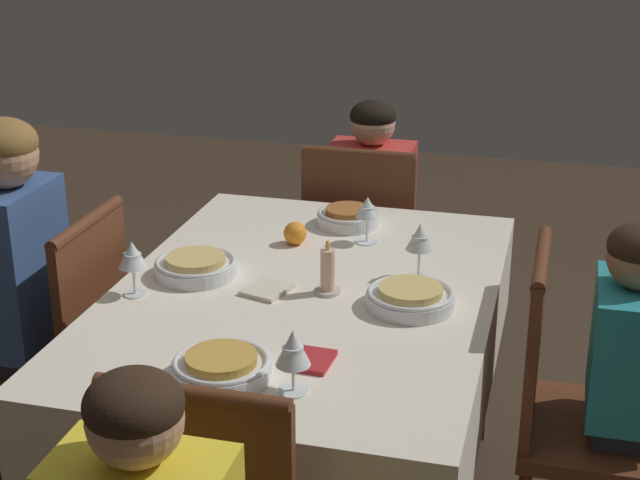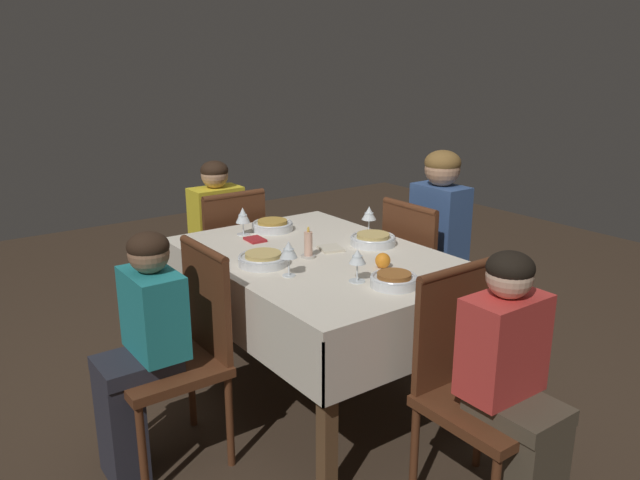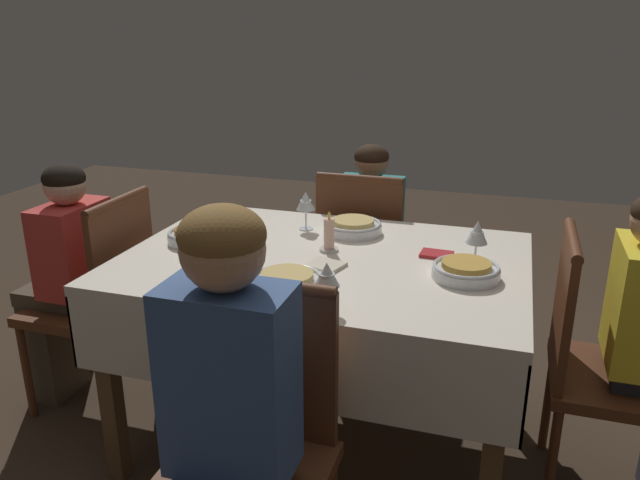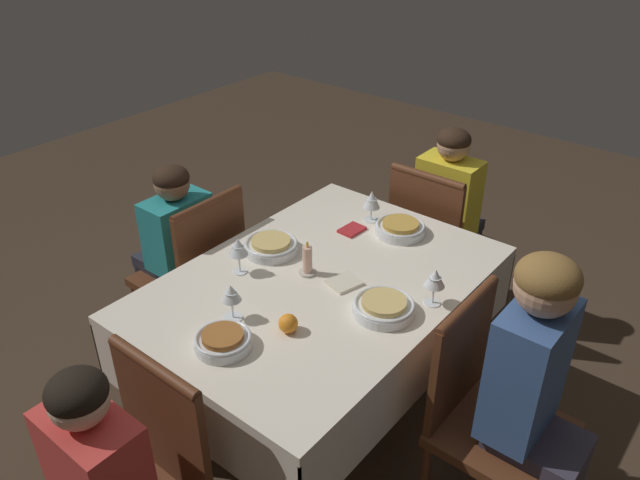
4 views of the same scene
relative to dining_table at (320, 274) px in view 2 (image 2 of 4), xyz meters
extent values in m
plane|color=#3D2D21|center=(0.00, 0.00, -0.67)|extent=(8.00, 8.00, 0.00)
cube|color=silver|center=(0.00, 0.00, 0.08)|extent=(1.41, 0.99, 0.04)
cube|color=silver|center=(0.00, 0.49, -0.07)|extent=(1.41, 0.01, 0.25)
cube|color=silver|center=(0.00, -0.49, -0.07)|extent=(1.41, 0.01, 0.25)
cube|color=silver|center=(0.70, 0.00, -0.07)|extent=(0.01, 0.99, 0.25)
cube|color=silver|center=(-0.70, 0.00, -0.07)|extent=(0.01, 0.99, 0.25)
cube|color=brown|center=(0.63, 0.43, -0.30)|extent=(0.06, 0.06, 0.73)
cube|color=brown|center=(-0.63, 0.43, -0.30)|extent=(0.06, 0.06, 0.73)
cube|color=brown|center=(0.63, -0.43, -0.30)|extent=(0.06, 0.06, 0.73)
cube|color=brown|center=(-0.63, -0.43, -0.30)|extent=(0.06, 0.06, 0.73)
cube|color=#562D19|center=(-0.03, 0.80, -0.23)|extent=(0.42, 0.42, 0.04)
cube|color=#562D19|center=(-0.03, 0.60, 0.01)|extent=(0.39, 0.03, 0.45)
cylinder|color=#562D19|center=(-0.03, 0.60, 0.24)|extent=(0.38, 0.04, 0.04)
cylinder|color=#562D19|center=(0.16, 0.98, -0.46)|extent=(0.03, 0.03, 0.42)
cylinder|color=#562D19|center=(-0.21, 0.98, -0.46)|extent=(0.03, 0.03, 0.42)
cylinder|color=#562D19|center=(0.16, 0.61, -0.46)|extent=(0.03, 0.03, 0.42)
cylinder|color=#562D19|center=(-0.21, 0.61, -0.46)|extent=(0.03, 0.03, 0.42)
cube|color=#562D19|center=(-1.01, -0.01, -0.23)|extent=(0.42, 0.42, 0.04)
cube|color=#562D19|center=(-0.81, -0.01, 0.01)|extent=(0.03, 0.39, 0.45)
cylinder|color=#562D19|center=(-0.81, -0.01, 0.24)|extent=(0.04, 0.38, 0.04)
cylinder|color=#562D19|center=(-1.19, 0.17, -0.46)|extent=(0.03, 0.03, 0.42)
cylinder|color=#562D19|center=(-1.19, -0.20, -0.46)|extent=(0.03, 0.03, 0.42)
cylinder|color=#562D19|center=(-0.82, 0.17, -0.46)|extent=(0.03, 0.03, 0.42)
cylinder|color=#562D19|center=(-0.82, -0.20, -0.46)|extent=(0.03, 0.03, 0.42)
cube|color=#562D19|center=(1.01, 0.03, -0.23)|extent=(0.42, 0.42, 0.04)
cube|color=#562D19|center=(0.81, 0.03, 0.01)|extent=(0.03, 0.39, 0.45)
cylinder|color=#562D19|center=(0.81, 0.03, 0.24)|extent=(0.04, 0.38, 0.04)
cylinder|color=#562D19|center=(1.19, 0.22, -0.46)|extent=(0.03, 0.03, 0.42)
cylinder|color=#562D19|center=(0.82, -0.15, -0.46)|extent=(0.03, 0.03, 0.42)
cylinder|color=#562D19|center=(0.82, 0.22, -0.46)|extent=(0.03, 0.03, 0.42)
cube|color=#562D19|center=(0.02, -0.80, -0.23)|extent=(0.42, 0.42, 0.04)
cube|color=#562D19|center=(0.02, -0.60, 0.01)|extent=(0.39, 0.03, 0.45)
cylinder|color=#562D19|center=(0.02, -0.60, 0.24)|extent=(0.38, 0.04, 0.04)
cylinder|color=#562D19|center=(-0.16, -0.98, -0.46)|extent=(0.03, 0.03, 0.42)
cylinder|color=#562D19|center=(0.21, -0.98, -0.46)|extent=(0.03, 0.03, 0.42)
cylinder|color=#562D19|center=(-0.16, -0.61, -0.46)|extent=(0.03, 0.03, 0.42)
cylinder|color=#562D19|center=(0.21, -0.61, -0.46)|extent=(0.03, 0.03, 0.42)
cube|color=#383342|center=(-0.03, 1.00, -0.44)|extent=(0.23, 0.14, 0.46)
cube|color=#383342|center=(-0.03, 0.92, -0.18)|extent=(0.24, 0.31, 0.06)
cube|color=#38568E|center=(-0.03, 0.83, 0.09)|extent=(0.30, 0.18, 0.47)
sphere|color=tan|center=(-0.03, 0.83, 0.41)|extent=(0.19, 0.19, 0.19)
ellipsoid|color=brown|center=(-0.03, 0.83, 0.45)|extent=(0.19, 0.19, 0.13)
cube|color=#282833|center=(-1.21, -0.01, -0.44)|extent=(0.14, 0.22, 0.46)
cube|color=#282833|center=(-1.12, -0.01, -0.18)|extent=(0.31, 0.24, 0.06)
cube|color=yellow|center=(-1.04, -0.01, 0.05)|extent=(0.18, 0.30, 0.40)
sphere|color=tan|center=(-1.04, -0.01, 0.32)|extent=(0.16, 0.16, 0.16)
ellipsoid|color=black|center=(-1.04, -0.01, 0.35)|extent=(0.16, 0.16, 0.11)
cube|color=#4C4233|center=(1.12, 0.03, -0.18)|extent=(0.31, 0.24, 0.06)
cube|color=red|center=(1.04, 0.03, 0.03)|extent=(0.18, 0.30, 0.36)
sphere|color=beige|center=(1.04, 0.03, 0.29)|extent=(0.16, 0.16, 0.16)
ellipsoid|color=black|center=(1.04, 0.03, 0.31)|extent=(0.16, 0.16, 0.11)
cube|color=#282833|center=(0.02, -1.00, -0.44)|extent=(0.22, 0.14, 0.46)
cube|color=#282833|center=(0.02, -0.92, -0.18)|extent=(0.24, 0.31, 0.06)
cube|color=teal|center=(0.02, -0.83, 0.02)|extent=(0.30, 0.18, 0.34)
sphere|color=#9E7051|center=(0.02, -0.83, 0.26)|extent=(0.16, 0.16, 0.16)
ellipsoid|color=black|center=(0.02, -0.83, 0.29)|extent=(0.16, 0.16, 0.11)
cylinder|color=silver|center=(0.02, 0.31, 0.11)|extent=(0.23, 0.23, 0.04)
torus|color=silver|center=(0.02, 0.31, 0.13)|extent=(0.22, 0.22, 0.01)
cylinder|color=tan|center=(0.02, 0.31, 0.14)|extent=(0.16, 0.16, 0.02)
cylinder|color=white|center=(-0.14, 0.42, 0.10)|extent=(0.06, 0.06, 0.00)
cylinder|color=white|center=(-0.14, 0.42, 0.14)|extent=(0.01, 0.01, 0.07)
cone|color=white|center=(-0.14, 0.42, 0.21)|extent=(0.08, 0.08, 0.07)
cylinder|color=white|center=(-0.14, 0.42, 0.19)|extent=(0.05, 0.05, 0.03)
cylinder|color=silver|center=(-0.50, 0.05, 0.11)|extent=(0.22, 0.22, 0.04)
torus|color=silver|center=(-0.50, 0.05, 0.13)|extent=(0.21, 0.21, 0.01)
cylinder|color=gold|center=(-0.50, 0.05, 0.14)|extent=(0.16, 0.16, 0.02)
cylinder|color=white|center=(-0.51, -0.12, 0.10)|extent=(0.07, 0.07, 0.00)
cylinder|color=white|center=(-0.51, -0.12, 0.13)|extent=(0.01, 0.01, 0.06)
cone|color=white|center=(-0.51, -0.12, 0.20)|extent=(0.08, 0.08, 0.08)
cylinder|color=white|center=(-0.51, -0.12, 0.18)|extent=(0.05, 0.05, 0.04)
cylinder|color=silver|center=(0.51, 0.00, 0.11)|extent=(0.19, 0.19, 0.04)
torus|color=silver|center=(0.51, 0.00, 0.13)|extent=(0.19, 0.19, 0.01)
cylinder|color=#995B28|center=(0.51, 0.00, 0.14)|extent=(0.14, 0.14, 0.02)
cylinder|color=white|center=(0.38, -0.09, 0.10)|extent=(0.07, 0.07, 0.00)
cylinder|color=white|center=(0.38, -0.09, 0.14)|extent=(0.01, 0.01, 0.08)
cone|color=white|center=(0.38, -0.09, 0.21)|extent=(0.07, 0.07, 0.06)
cylinder|color=white|center=(0.38, -0.09, 0.19)|extent=(0.04, 0.04, 0.03)
cylinder|color=silver|center=(-0.03, -0.29, 0.11)|extent=(0.23, 0.23, 0.04)
torus|color=silver|center=(-0.03, -0.29, 0.13)|extent=(0.22, 0.22, 0.01)
cylinder|color=tan|center=(-0.03, -0.29, 0.14)|extent=(0.16, 0.16, 0.02)
cylinder|color=white|center=(0.16, -0.28, 0.10)|extent=(0.06, 0.06, 0.00)
cylinder|color=white|center=(0.16, -0.28, 0.14)|extent=(0.01, 0.01, 0.08)
cone|color=white|center=(0.16, -0.28, 0.21)|extent=(0.07, 0.07, 0.07)
cylinder|color=white|center=(0.16, -0.28, 0.20)|extent=(0.04, 0.04, 0.03)
cylinder|color=beige|center=(0.00, -0.07, 0.10)|extent=(0.07, 0.07, 0.01)
cylinder|color=beige|center=(0.00, -0.07, 0.16)|extent=(0.04, 0.04, 0.11)
ellipsoid|color=#F9C64C|center=(0.00, -0.07, 0.23)|extent=(0.01, 0.01, 0.03)
sphere|color=orange|center=(0.32, 0.11, 0.13)|extent=(0.07, 0.07, 0.07)
cube|color=#AD2328|center=(-0.38, -0.13, 0.10)|extent=(0.12, 0.09, 0.01)
cube|color=beige|center=(-0.03, 0.09, 0.10)|extent=(0.14, 0.13, 0.01)
camera|label=1|loc=(-2.27, -0.64, 1.15)|focal=55.00mm
camera|label=2|loc=(2.26, -1.64, 0.99)|focal=35.00mm
camera|label=3|loc=(-0.61, 1.97, 0.87)|focal=35.00mm
camera|label=4|loc=(1.56, 1.26, 1.47)|focal=35.00mm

